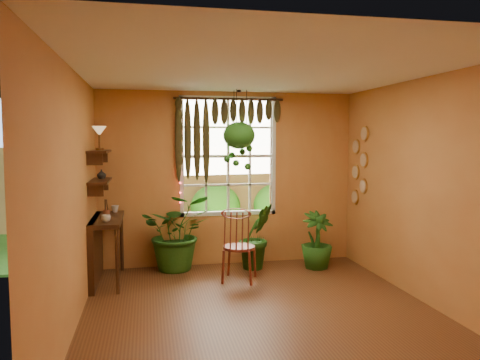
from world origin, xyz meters
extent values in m
plane|color=brown|center=(0.00, 0.00, 0.00)|extent=(4.50, 4.50, 0.00)
plane|color=white|center=(0.00, 0.00, 2.70)|extent=(4.50, 4.50, 0.00)
plane|color=#C78644|center=(0.00, 2.25, 1.35)|extent=(4.00, 0.00, 4.00)
plane|color=#C78644|center=(-2.00, 0.00, 1.35)|extent=(0.00, 4.50, 4.50)
plane|color=#C78644|center=(2.00, 0.00, 1.35)|extent=(0.00, 4.50, 4.50)
cube|color=silver|center=(0.00, 2.28, 1.70)|extent=(1.52, 0.10, 1.86)
cube|color=white|center=(0.00, 2.31, 1.70)|extent=(1.38, 0.01, 1.78)
cylinder|color=#3D2010|center=(0.00, 2.17, 2.58)|extent=(1.70, 0.04, 0.04)
cube|color=#3D2010|center=(-1.80, 1.60, 0.87)|extent=(0.40, 1.20, 0.06)
cube|color=#3D2010|center=(-1.96, 1.60, 0.45)|extent=(0.08, 1.18, 0.90)
cylinder|color=#3D2010|center=(-1.64, 1.05, 0.43)|extent=(0.05, 0.05, 0.86)
cylinder|color=#3D2010|center=(-1.64, 2.15, 0.43)|extent=(0.05, 0.05, 0.86)
cube|color=#3D2010|center=(-1.88, 1.60, 1.40)|extent=(0.25, 0.90, 0.04)
cube|color=#3D2010|center=(-1.88, 1.60, 1.80)|extent=(0.25, 0.90, 0.04)
cube|color=#245819|center=(0.00, 7.25, -0.02)|extent=(14.00, 10.00, 0.04)
cube|color=brown|center=(0.00, 5.45, 0.90)|extent=(12.00, 0.10, 1.80)
plane|color=#8FB0F0|center=(0.00, 9.05, 1.55)|extent=(12.00, 0.00, 12.00)
cylinder|color=maroon|center=(-0.01, 1.32, 0.47)|extent=(0.58, 0.58, 0.04)
torus|color=maroon|center=(-0.09, 1.14, 0.97)|extent=(0.40, 0.20, 0.42)
imported|color=#164612|center=(-0.82, 2.04, 0.58)|extent=(1.06, 0.92, 1.16)
imported|color=#164612|center=(0.36, 1.87, 0.50)|extent=(0.66, 0.60, 0.99)
imported|color=#164612|center=(1.27, 1.71, 0.43)|extent=(0.59, 0.59, 0.86)
ellipsoid|color=black|center=(0.11, 1.96, 1.95)|extent=(0.28, 0.28, 0.17)
ellipsoid|color=#164612|center=(0.11, 1.96, 2.02)|extent=(0.48, 0.48, 0.41)
imported|color=silver|center=(-1.78, 1.23, 0.95)|extent=(0.13, 0.13, 0.09)
imported|color=beige|center=(-1.72, 2.05, 0.95)|extent=(0.13, 0.13, 0.10)
cylinder|color=brown|center=(-1.80, 1.57, 0.95)|extent=(0.09, 0.09, 0.11)
imported|color=#B2AD99|center=(-1.87, 1.75, 1.48)|extent=(0.14, 0.14, 0.13)
cylinder|color=brown|center=(-1.86, 1.48, 1.83)|extent=(0.11, 0.11, 0.03)
cylinder|color=brown|center=(-1.86, 1.48, 1.93)|extent=(0.03, 0.03, 0.19)
cone|color=slate|center=(-1.86, 1.48, 2.07)|extent=(0.19, 0.19, 0.13)
camera|label=1|loc=(-1.25, -4.94, 1.95)|focal=35.00mm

